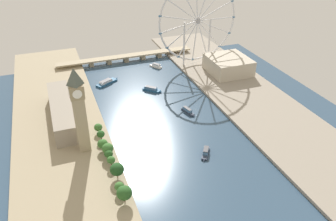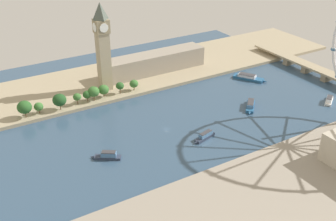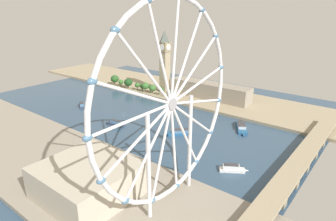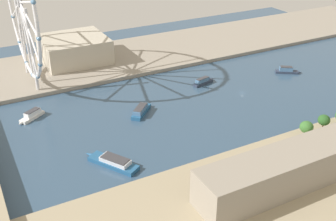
{
  "view_description": "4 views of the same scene",
  "coord_description": "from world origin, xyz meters",
  "px_view_note": "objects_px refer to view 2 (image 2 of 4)",
  "views": [
    {
      "loc": [
        -105.54,
        -280.2,
        195.63
      ],
      "look_at": [
        2.07,
        11.76,
        11.26
      ],
      "focal_mm": 36.74,
      "sensor_mm": 36.0,
      "label": 1
    },
    {
      "loc": [
        241.94,
        -143.37,
        166.11
      ],
      "look_at": [
        -5.63,
        4.65,
        12.77
      ],
      "focal_mm": 43.98,
      "sensor_mm": 36.0,
      "label": 2
    },
    {
      "loc": [
        209.58,
        227.77,
        114.62
      ],
      "look_at": [
        -22.14,
        45.08,
        7.91
      ],
      "focal_mm": 31.54,
      "sensor_mm": 36.0,
      "label": 3
    },
    {
      "loc": [
        -223.02,
        182.15,
        134.67
      ],
      "look_at": [
        -21.44,
        75.02,
        13.52
      ],
      "focal_mm": 44.23,
      "sensor_mm": 36.0,
      "label": 4
    }
  ],
  "objects_px": {
    "clock_tower": "(103,46)",
    "river_bridge": "(328,75)",
    "tour_boat_3": "(329,100)",
    "parliament_block": "(155,62)",
    "tour_boat_2": "(108,156)",
    "tour_boat_1": "(205,136)",
    "tour_boat_4": "(248,77)",
    "tour_boat_0": "(250,105)"
  },
  "relations": [
    {
      "from": "tour_boat_0",
      "to": "river_bridge",
      "type": "bearing_deg",
      "value": 137.88
    },
    {
      "from": "clock_tower",
      "to": "river_bridge",
      "type": "xyz_separation_m",
      "value": [
        89.21,
        199.34,
        -38.87
      ]
    },
    {
      "from": "clock_tower",
      "to": "parliament_block",
      "type": "distance_m",
      "value": 70.5
    },
    {
      "from": "clock_tower",
      "to": "river_bridge",
      "type": "bearing_deg",
      "value": 65.89
    },
    {
      "from": "parliament_block",
      "to": "tour_boat_3",
      "type": "relative_size",
      "value": 5.34
    },
    {
      "from": "river_bridge",
      "to": "tour_boat_4",
      "type": "bearing_deg",
      "value": -122.6
    },
    {
      "from": "river_bridge",
      "to": "tour_boat_1",
      "type": "xyz_separation_m",
      "value": [
        27.52,
        -168.52,
        -4.03
      ]
    },
    {
      "from": "clock_tower",
      "to": "tour_boat_0",
      "type": "xyz_separation_m",
      "value": [
        95.34,
        94.55,
        -42.83
      ]
    },
    {
      "from": "river_bridge",
      "to": "clock_tower",
      "type": "bearing_deg",
      "value": -114.11
    },
    {
      "from": "tour_boat_2",
      "to": "tour_boat_3",
      "type": "xyz_separation_m",
      "value": [
        20.3,
        205.22,
        0.05
      ]
    },
    {
      "from": "tour_boat_1",
      "to": "parliament_block",
      "type": "bearing_deg",
      "value": -117.28
    },
    {
      "from": "tour_boat_2",
      "to": "tour_boat_0",
      "type": "bearing_deg",
      "value": -143.22
    },
    {
      "from": "parliament_block",
      "to": "river_bridge",
      "type": "relative_size",
      "value": 0.53
    },
    {
      "from": "parliament_block",
      "to": "tour_boat_3",
      "type": "xyz_separation_m",
      "value": [
        136.89,
        101.01,
        -10.34
      ]
    },
    {
      "from": "tour_boat_0",
      "to": "tour_boat_4",
      "type": "xyz_separation_m",
      "value": [
        -48.12,
        39.16,
        -0.18
      ]
    },
    {
      "from": "tour_boat_3",
      "to": "tour_boat_2",
      "type": "bearing_deg",
      "value": 141.05
    },
    {
      "from": "tour_boat_0",
      "to": "tour_boat_2",
      "type": "xyz_separation_m",
      "value": [
        7.65,
        -137.7,
        -0.08
      ]
    },
    {
      "from": "parliament_block",
      "to": "tour_boat_0",
      "type": "relative_size",
      "value": 4.83
    },
    {
      "from": "river_bridge",
      "to": "tour_boat_3",
      "type": "relative_size",
      "value": 10.05
    },
    {
      "from": "tour_boat_0",
      "to": "tour_boat_4",
      "type": "relative_size",
      "value": 0.67
    },
    {
      "from": "parliament_block",
      "to": "tour_boat_0",
      "type": "bearing_deg",
      "value": 17.09
    },
    {
      "from": "river_bridge",
      "to": "tour_boat_3",
      "type": "xyz_separation_m",
      "value": [
        34.09,
        -37.28,
        -3.99
      ]
    },
    {
      "from": "parliament_block",
      "to": "tour_boat_4",
      "type": "distance_m",
      "value": 95.32
    },
    {
      "from": "tour_boat_2",
      "to": "tour_boat_3",
      "type": "height_order",
      "value": "tour_boat_2"
    },
    {
      "from": "tour_boat_0",
      "to": "tour_boat_2",
      "type": "bearing_deg",
      "value": -42.29
    },
    {
      "from": "tour_boat_1",
      "to": "tour_boat_3",
      "type": "distance_m",
      "value": 131.41
    },
    {
      "from": "tour_boat_0",
      "to": "parliament_block",
      "type": "bearing_deg",
      "value": -118.38
    },
    {
      "from": "tour_boat_2",
      "to": "tour_boat_4",
      "type": "relative_size",
      "value": 0.62
    },
    {
      "from": "parliament_block",
      "to": "tour_boat_4",
      "type": "bearing_deg",
      "value": 50.06
    },
    {
      "from": "river_bridge",
      "to": "tour_boat_2",
      "type": "bearing_deg",
      "value": -86.75
    },
    {
      "from": "parliament_block",
      "to": "tour_boat_4",
      "type": "height_order",
      "value": "parliament_block"
    },
    {
      "from": "clock_tower",
      "to": "tour_boat_1",
      "type": "height_order",
      "value": "clock_tower"
    },
    {
      "from": "river_bridge",
      "to": "tour_boat_4",
      "type": "relative_size",
      "value": 6.08
    },
    {
      "from": "parliament_block",
      "to": "river_bridge",
      "type": "distance_m",
      "value": 172.43
    },
    {
      "from": "parliament_block",
      "to": "river_bridge",
      "type": "bearing_deg",
      "value": 53.37
    },
    {
      "from": "tour_boat_3",
      "to": "clock_tower",
      "type": "bearing_deg",
      "value": 109.44
    },
    {
      "from": "clock_tower",
      "to": "tour_boat_4",
      "type": "relative_size",
      "value": 2.46
    },
    {
      "from": "parliament_block",
      "to": "clock_tower",
      "type": "bearing_deg",
      "value": -77.45
    },
    {
      "from": "tour_boat_1",
      "to": "tour_boat_3",
      "type": "xyz_separation_m",
      "value": [
        6.56,
        131.25,
        0.04
      ]
    },
    {
      "from": "tour_boat_1",
      "to": "tour_boat_2",
      "type": "distance_m",
      "value": 75.24
    },
    {
      "from": "tour_boat_1",
      "to": "tour_boat_4",
      "type": "height_order",
      "value": "tour_boat_1"
    },
    {
      "from": "tour_boat_1",
      "to": "tour_boat_3",
      "type": "relative_size",
      "value": 1.11
    }
  ]
}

